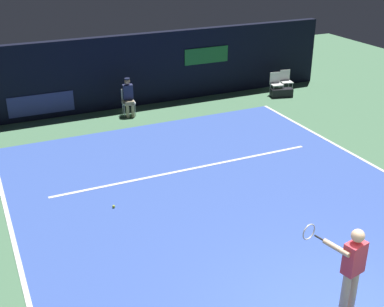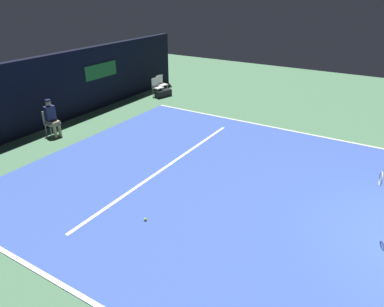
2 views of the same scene
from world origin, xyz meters
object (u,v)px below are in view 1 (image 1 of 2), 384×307
Objects in this scene: courtside_chair_near at (276,83)px; courtside_chair_far at (286,80)px; equipment_bag at (282,93)px; tennis_ball at (114,206)px; tennis_player at (351,268)px; line_judge_on_chair at (128,96)px.

courtside_chair_near is 0.57m from courtside_chair_far.
courtside_chair_far is at bearing 13.98° from courtside_chair_near.
equipment_bag is at bearing -71.83° from courtside_chair_near.
courtside_chair_near is at bearing -166.02° from courtside_chair_far.
tennis_ball is at bearing -146.21° from courtside_chair_far.
equipment_bag is (5.86, 10.61, -0.83)m from tennis_player.
courtside_chair_near is at bearing -1.77° from line_judge_on_chair.
tennis_player is at bearing -63.64° from tennis_ball.
tennis_player is 1.31× the size of line_judge_on_chair.
tennis_player is 12.34m from courtside_chair_near.
courtside_chair_near is (5.76, 10.90, -0.49)m from tennis_player.
tennis_player is 12.72m from courtside_chair_far.
courtside_chair_far is 12.94× the size of tennis_ball.
courtside_chair_near is at bearing 122.72° from equipment_bag.
line_judge_on_chair is 1.57× the size of equipment_bag.
equipment_bag reaches higher than tennis_ball.
tennis_ball is at bearing -132.23° from equipment_bag.
tennis_ball is at bearing -145.12° from courtside_chair_near.
courtside_chair_near reaches higher than equipment_bag.
courtside_chair_near is at bearing 62.13° from tennis_player.
courtside_chair_far is 0.71m from equipment_bag.
line_judge_on_chair is 1.50× the size of courtside_chair_far.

